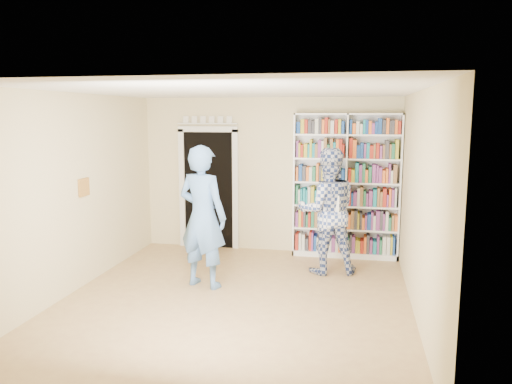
% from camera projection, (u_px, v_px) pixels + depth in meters
% --- Properties ---
extents(floor, '(5.00, 5.00, 0.00)m').
position_uv_depth(floor, '(236.00, 299.00, 6.57)').
color(floor, '#A1774E').
rests_on(floor, ground).
extents(ceiling, '(5.00, 5.00, 0.00)m').
position_uv_depth(ceiling, '(234.00, 91.00, 6.15)').
color(ceiling, white).
rests_on(ceiling, wall_back).
extents(wall_back, '(4.50, 0.00, 4.50)m').
position_uv_depth(wall_back, '(269.00, 175.00, 8.78)').
color(wall_back, beige).
rests_on(wall_back, floor).
extents(wall_left, '(0.00, 5.00, 5.00)m').
position_uv_depth(wall_left, '(75.00, 193.00, 6.80)').
color(wall_left, beige).
rests_on(wall_left, floor).
extents(wall_right, '(0.00, 5.00, 5.00)m').
position_uv_depth(wall_right, '(419.00, 205.00, 5.92)').
color(wall_right, beige).
rests_on(wall_right, floor).
extents(bookshelf, '(1.77, 0.33, 2.43)m').
position_uv_depth(bookshelf, '(346.00, 185.00, 8.39)').
color(bookshelf, white).
rests_on(bookshelf, floor).
extents(doorway, '(1.10, 0.08, 2.43)m').
position_uv_depth(doorway, '(209.00, 183.00, 9.00)').
color(doorway, black).
rests_on(doorway, floor).
extents(wall_art, '(0.03, 0.25, 0.25)m').
position_uv_depth(wall_art, '(84.00, 187.00, 6.98)').
color(wall_art, brown).
rests_on(wall_art, wall_left).
extents(man_blue, '(0.83, 0.66, 2.00)m').
position_uv_depth(man_blue, '(203.00, 217.00, 6.94)').
color(man_blue, '#537EBA').
rests_on(man_blue, floor).
extents(man_plaid, '(1.07, 0.92, 1.92)m').
position_uv_depth(man_plaid, '(327.00, 211.00, 7.56)').
color(man_plaid, navy).
rests_on(man_plaid, floor).
extents(paper_sheet, '(0.23, 0.02, 0.32)m').
position_uv_depth(paper_sheet, '(331.00, 206.00, 7.29)').
color(paper_sheet, white).
rests_on(paper_sheet, man_plaid).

